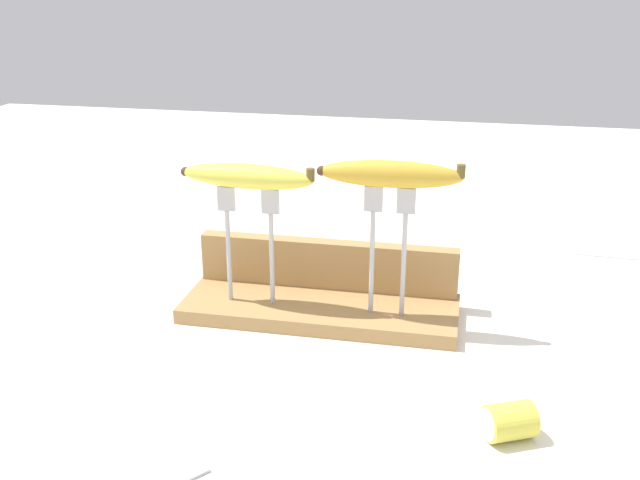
{
  "coord_description": "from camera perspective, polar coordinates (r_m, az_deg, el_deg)",
  "views": [
    {
      "loc": [
        0.2,
        -0.99,
        0.51
      ],
      "look_at": [
        0.0,
        0.0,
        0.12
      ],
      "focal_mm": 41.72,
      "sensor_mm": 36.0,
      "label": 1
    }
  ],
  "objects": [
    {
      "name": "board_backstop",
      "position": [
        1.16,
        0.59,
        -1.85
      ],
      "size": [
        0.4,
        0.03,
        0.08
      ],
      "primitive_type": "cube",
      "color": "#A87F4C",
      "rests_on": "wooden_board"
    },
    {
      "name": "fork_fallen_far",
      "position": [
        0.86,
        -11.26,
        -15.31
      ],
      "size": [
        0.14,
        0.12,
        0.01
      ],
      "color": "#B2B2B7",
      "rests_on": "ground"
    },
    {
      "name": "wooden_board",
      "position": [
        1.13,
        -0.0,
        -5.29
      ],
      "size": [
        0.41,
        0.14,
        0.02
      ],
      "primitive_type": "cube",
      "color": "#A87F4C",
      "rests_on": "ground"
    },
    {
      "name": "fork_stand_left",
      "position": [
        1.09,
        -5.44,
        0.39
      ],
      "size": [
        0.09,
        0.01,
        0.18
      ],
      "color": "#B2B2B7",
      "rests_on": "wooden_board"
    },
    {
      "name": "fork_stand_right",
      "position": [
        1.05,
        5.27,
        -0.01
      ],
      "size": [
        0.07,
        0.01,
        0.19
      ],
      "color": "#B2B2B7",
      "rests_on": "wooden_board"
    },
    {
      "name": "banana_raised_left",
      "position": [
        1.06,
        -5.6,
        4.89
      ],
      "size": [
        0.2,
        0.05,
        0.04
      ],
      "color": "#DBD147",
      "rests_on": "fork_stand_left"
    },
    {
      "name": "banana_chunk_far",
      "position": [
        0.88,
        14.26,
        -13.33
      ],
      "size": [
        0.07,
        0.06,
        0.04
      ],
      "color": "#DBD147",
      "rests_on": "ground"
    },
    {
      "name": "ground_plane",
      "position": [
        1.13,
        -0.0,
        -5.79
      ],
      "size": [
        3.0,
        3.0,
        0.0
      ],
      "primitive_type": "plane",
      "color": "white"
    },
    {
      "name": "banana_raised_right",
      "position": [
        1.02,
        5.44,
        5.06
      ],
      "size": [
        0.2,
        0.04,
        0.04
      ],
      "color": "gold",
      "rests_on": "fork_stand_right"
    },
    {
      "name": "banana_chunk_near",
      "position": [
        1.25,
        2.59,
        -2.23
      ],
      "size": [
        0.04,
        0.05,
        0.03
      ],
      "color": "yellow",
      "rests_on": "ground"
    }
  ]
}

